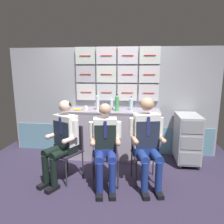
{
  "coord_description": "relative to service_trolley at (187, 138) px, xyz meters",
  "views": [
    {
      "loc": [
        0.49,
        -2.87,
        1.74
      ],
      "look_at": [
        0.12,
        0.37,
        1.07
      ],
      "focal_mm": 33.95,
      "sensor_mm": 36.0,
      "label": 1
    }
  ],
  "objects": [
    {
      "name": "ground",
      "position": [
        -1.44,
        -0.98,
        -0.51
      ],
      "size": [
        4.8,
        4.8,
        0.04
      ],
      "primitive_type": "cube",
      "color": "#2E273D"
    },
    {
      "name": "crew_member_right",
      "position": [
        -1.38,
        -0.96,
        0.19
      ],
      "size": [
        0.49,
        0.63,
        1.25
      ],
      "color": "black",
      "rests_on": "ground"
    },
    {
      "name": "service_trolley",
      "position": [
        0.0,
        0.0,
        0.0
      ],
      "size": [
        0.4,
        0.65,
        0.92
      ],
      "color": "black",
      "rests_on": "ground"
    },
    {
      "name": "water_bottle_tall",
      "position": [
        -1.04,
        0.15,
        0.59
      ],
      "size": [
        0.07,
        0.07,
        0.26
      ],
      "color": "#ACCFDB",
      "rests_on": "galley_counter"
    },
    {
      "name": "crew_member_by_counter",
      "position": [
        -0.77,
        -0.83,
        0.25
      ],
      "size": [
        0.54,
        0.69,
        1.32
      ],
      "color": "black",
      "rests_on": "ground"
    },
    {
      "name": "espresso_cup_small",
      "position": [
        -0.7,
        0.27,
        0.5
      ],
      "size": [
        0.06,
        0.06,
        0.08
      ],
      "color": "silver",
      "rests_on": "galley_counter"
    },
    {
      "name": "sparkling_bottle_green",
      "position": [
        -1.42,
        0.19,
        0.57
      ],
      "size": [
        0.06,
        0.06,
        0.23
      ],
      "color": "silver",
      "rests_on": "galley_counter"
    },
    {
      "name": "folding_chair_by_counter",
      "position": [
        -0.8,
        -0.67,
        0.04
      ],
      "size": [
        0.47,
        0.47,
        0.86
      ],
      "color": "#2D2D33",
      "rests_on": "ground"
    },
    {
      "name": "water_bottle_blue_cap",
      "position": [
        -1.68,
        0.1,
        0.61
      ],
      "size": [
        0.07,
        0.07,
        0.31
      ],
      "color": "silver",
      "rests_on": "galley_counter"
    },
    {
      "name": "folding_chair_left",
      "position": [
        -1.98,
        -0.74,
        0.04
      ],
      "size": [
        0.54,
        0.54,
        0.86
      ],
      "color": "#2D2D33",
      "rests_on": "ground"
    },
    {
      "name": "folding_chair_right",
      "position": [
        -1.41,
        -0.8,
        0.04
      ],
      "size": [
        0.46,
        0.46,
        0.86
      ],
      "color": "#2D2D33",
      "rests_on": "ground"
    },
    {
      "name": "water_bottle_short",
      "position": [
        -1.3,
        0.03,
        0.62
      ],
      "size": [
        0.07,
        0.07,
        0.32
      ],
      "color": "#45A05B",
      "rests_on": "galley_counter"
    },
    {
      "name": "snack_banana",
      "position": [
        -2.05,
        0.01,
        0.48
      ],
      "size": [
        0.17,
        0.1,
        0.04
      ],
      "color": "yellow",
      "rests_on": "galley_counter"
    },
    {
      "name": "galley_counter",
      "position": [
        -1.38,
        0.11,
        -0.01
      ],
      "size": [
        1.77,
        0.53,
        0.96
      ],
      "color": "#9F96A5",
      "rests_on": "ground"
    },
    {
      "name": "crew_member_left",
      "position": [
        -2.06,
        -0.88,
        0.21
      ],
      "size": [
        0.58,
        0.68,
        1.27
      ],
      "color": "black",
      "rests_on": "ground"
    },
    {
      "name": "galley_bulkhead",
      "position": [
        -1.43,
        0.39,
        0.63
      ],
      "size": [
        4.2,
        0.14,
        2.15
      ],
      "color": "#989BA5",
      "rests_on": "ground"
    },
    {
      "name": "paper_cup_tan",
      "position": [
        -1.92,
        0.11,
        0.5
      ],
      "size": [
        0.06,
        0.06,
        0.07
      ],
      "color": "white",
      "rests_on": "galley_counter"
    }
  ]
}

